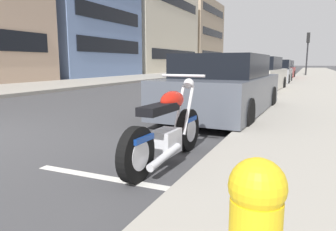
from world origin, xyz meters
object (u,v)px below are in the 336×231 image
(parked_motorcycle, at_px, (167,131))
(parked_car_mid_block, at_px, (280,70))
(parked_car_across_street, at_px, (224,87))
(crossing_truck, at_px, (260,65))
(parked_car_near_corner, at_px, (257,76))
(traffic_signal_near_corner, at_px, (308,44))
(car_opposite_curb, at_px, (187,70))
(parked_car_second_in_row, at_px, (275,73))

(parked_motorcycle, bearing_deg, parked_car_mid_block, 3.81)
(parked_car_across_street, distance_m, crossing_truck, 32.08)
(parked_car_near_corner, distance_m, traffic_signal_near_corner, 17.48)
(crossing_truck, bearing_deg, parked_car_across_street, 95.44)
(parked_car_across_street, bearing_deg, parked_car_near_corner, 3.66)
(car_opposite_curb, distance_m, traffic_signal_near_corner, 11.12)
(parked_motorcycle, relative_size, traffic_signal_near_corner, 0.54)
(parked_motorcycle, distance_m, parked_car_near_corner, 10.12)
(parked_motorcycle, distance_m, parked_car_mid_block, 21.62)
(car_opposite_curb, bearing_deg, traffic_signal_near_corner, 124.71)
(parked_motorcycle, bearing_deg, traffic_signal_near_corner, -0.01)
(parked_motorcycle, xyz_separation_m, crossing_truck, (35.67, 3.76, 0.49))
(car_opposite_curb, bearing_deg, parked_car_across_street, 22.95)
(parked_car_across_street, bearing_deg, parked_car_mid_block, 2.49)
(parked_car_mid_block, height_order, traffic_signal_near_corner, traffic_signal_near_corner)
(traffic_signal_near_corner, bearing_deg, car_opposite_curb, 124.77)
(parked_motorcycle, distance_m, car_opposite_curb, 22.48)
(parked_motorcycle, height_order, crossing_truck, crossing_truck)
(parked_car_second_in_row, bearing_deg, traffic_signal_near_corner, -8.25)
(parked_motorcycle, relative_size, parked_car_across_street, 0.43)
(parked_car_mid_block, distance_m, crossing_truck, 14.46)
(parked_motorcycle, xyz_separation_m, parked_car_across_street, (3.79, 0.22, 0.26))
(parked_car_second_in_row, relative_size, crossing_truck, 0.78)
(parked_motorcycle, bearing_deg, parked_car_second_in_row, 3.72)
(parked_car_near_corner, xyz_separation_m, parked_car_second_in_row, (6.09, -0.15, -0.03))
(parked_car_near_corner, distance_m, crossing_truck, 25.78)
(parked_car_mid_block, bearing_deg, car_opposite_curb, 95.44)
(parked_car_across_street, relative_size, traffic_signal_near_corner, 1.26)
(parked_motorcycle, bearing_deg, parked_car_near_corner, 5.12)
(parked_motorcycle, relative_size, parked_car_second_in_row, 0.47)
(parked_car_near_corner, height_order, parked_car_mid_block, parked_car_near_corner)
(parked_car_second_in_row, xyz_separation_m, crossing_truck, (19.47, 3.51, 0.24))
(parked_car_second_in_row, bearing_deg, crossing_truck, 10.16)
(parked_car_mid_block, xyz_separation_m, traffic_signal_near_corner, (5.76, -1.73, 2.14))
(crossing_truck, bearing_deg, traffic_signal_near_corner, 120.79)
(parked_car_near_corner, height_order, crossing_truck, crossing_truck)
(parked_car_near_corner, xyz_separation_m, traffic_signal_near_corner, (17.27, -1.76, 2.11))
(parked_car_mid_block, bearing_deg, traffic_signal_near_corner, -14.90)
(parked_motorcycle, height_order, car_opposite_curb, car_opposite_curb)
(parked_motorcycle, xyz_separation_m, car_opposite_curb, (21.16, 7.60, 0.22))
(parked_car_across_street, bearing_deg, traffic_signal_near_corner, -1.82)
(car_opposite_curb, bearing_deg, parked_motorcycle, 19.70)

